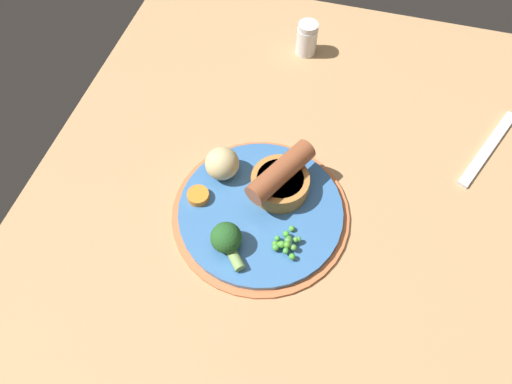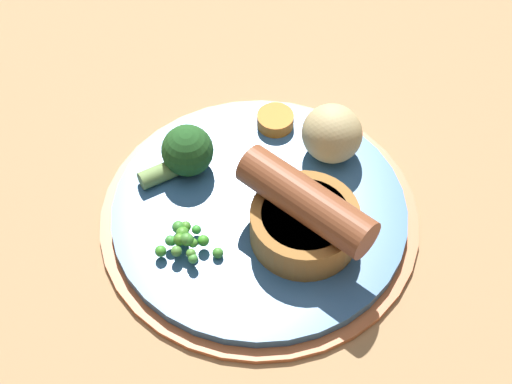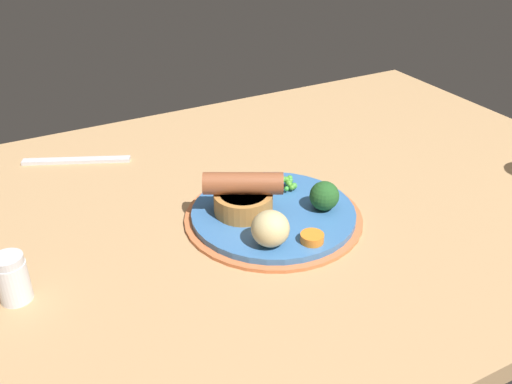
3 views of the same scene
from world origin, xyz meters
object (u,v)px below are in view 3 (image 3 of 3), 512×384
sausage_pudding (243,196)px  carrot_slice_1 (312,238)px  broccoli_floret_near (325,196)px  potato_chunk_0 (270,229)px  salt_shaker (12,278)px  fork (77,160)px  pea_pile (285,182)px  dinner_plate (273,215)px

sausage_pudding → carrot_slice_1: sausage_pudding is taller
carrot_slice_1 → broccoli_floret_near: bearing=-134.2°
potato_chunk_0 → carrot_slice_1: 5.76cm
carrot_slice_1 → salt_shaker: salt_shaker is taller
broccoli_floret_near → fork: size_ratio=0.32×
pea_pile → salt_shaker: size_ratio=0.83×
salt_shaker → pea_pile: bearing=-171.7°
dinner_plate → carrot_slice_1: carrot_slice_1 is taller
fork → sausage_pudding: bearing=143.9°
fork → carrot_slice_1: bearing=142.1°
carrot_slice_1 → fork: (21.26, -40.30, -1.67)cm
dinner_plate → fork: 37.49cm
salt_shaker → potato_chunk_0: bearing=168.8°
carrot_slice_1 → salt_shaker: size_ratio=0.52×
dinner_plate → fork: bearing=-56.6°
broccoli_floret_near → salt_shaker: 41.55cm
carrot_slice_1 → potato_chunk_0: bearing=-22.2°
pea_pile → potato_chunk_0: bearing=52.1°
dinner_plate → broccoli_floret_near: 7.77cm
carrot_slice_1 → fork: 45.60cm
potato_chunk_0 → broccoli_floret_near: bearing=-159.4°
pea_pile → broccoli_floret_near: broccoli_floret_near is taller
sausage_pudding → fork: sausage_pudding is taller
dinner_plate → salt_shaker: bearing=1.5°
potato_chunk_0 → carrot_slice_1: bearing=157.8°
dinner_plate → carrot_slice_1: bearing=93.9°
sausage_pudding → broccoli_floret_near: (-10.55, 4.55, -0.56)cm
sausage_pudding → pea_pile: (-8.58, -3.04, -1.52)cm
dinner_plate → salt_shaker: salt_shaker is taller
broccoli_floret_near → carrot_slice_1: bearing=3.8°
broccoli_floret_near → salt_shaker: (41.51, -1.85, -0.43)cm
pea_pile → carrot_slice_1: 14.43cm
pea_pile → fork: pea_pile is taller
broccoli_floret_near → fork: 43.79cm
sausage_pudding → salt_shaker: (30.95, 2.70, -0.98)cm
sausage_pudding → fork: size_ratio=0.62×
sausage_pudding → salt_shaker: sausage_pudding is taller
broccoli_floret_near → carrot_slice_1: broccoli_floret_near is taller
broccoli_floret_near → fork: broccoli_floret_near is taller
pea_pile → carrot_slice_1: size_ratio=1.61×
sausage_pudding → fork: 34.15cm
sausage_pudding → broccoli_floret_near: size_ratio=1.95×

